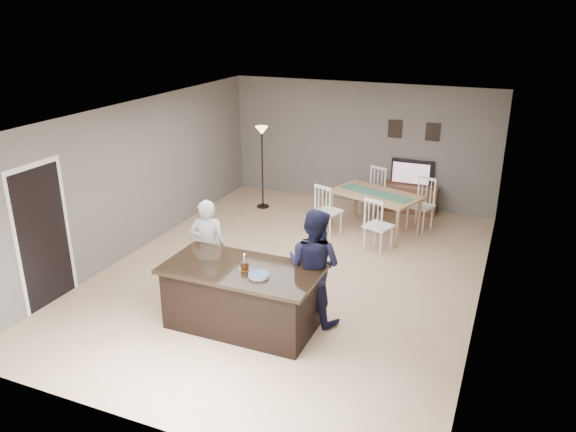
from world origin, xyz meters
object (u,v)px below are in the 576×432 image
at_px(tv_console, 409,198).
at_px(plate_stack, 259,275).
at_px(floor_lamp, 262,145).
at_px(man, 314,266).
at_px(dining_table, 376,200).
at_px(birthday_cake, 245,266).
at_px(woman, 208,247).
at_px(kitchen_island, 242,297).
at_px(television, 412,173).

xyz_separation_m(tv_console, plate_stack, (-0.87, -5.72, 0.62)).
distance_m(plate_stack, floor_lamp, 5.25).
bearing_deg(man, dining_table, -80.11).
bearing_deg(dining_table, tv_console, 93.98).
relative_size(birthday_cake, plate_stack, 0.84).
bearing_deg(floor_lamp, birthday_cake, -67.44).
bearing_deg(birthday_cake, woman, 143.83).
relative_size(kitchen_island, woman, 1.41).
bearing_deg(television, dining_table, 74.84).
bearing_deg(birthday_cake, man, 36.38).
height_order(woman, plate_stack, woman).
bearing_deg(dining_table, kitchen_island, -81.02).
distance_m(tv_console, woman, 5.33).
bearing_deg(plate_stack, birthday_cake, 155.72).
bearing_deg(television, man, 86.05).
distance_m(kitchen_island, dining_table, 4.25).
relative_size(dining_table, floor_lamp, 1.29).
height_order(kitchen_island, woman, woman).
distance_m(television, dining_table, 1.54).
relative_size(woman, plate_stack, 5.46).
xyz_separation_m(plate_stack, floor_lamp, (-2.19, 4.75, 0.49)).
xyz_separation_m(man, floor_lamp, (-2.71, 4.05, 0.57)).
relative_size(kitchen_island, dining_table, 0.92).
xyz_separation_m(kitchen_island, tv_console, (1.20, 5.57, -0.15)).
bearing_deg(woman, birthday_cake, 123.08).
xyz_separation_m(television, floor_lamp, (-3.06, -1.04, 0.55)).
xyz_separation_m(kitchen_island, woman, (-0.95, 0.72, 0.31)).
bearing_deg(tv_console, plate_stack, -98.62).
bearing_deg(plate_stack, kitchen_island, 156.12).
xyz_separation_m(tv_console, birthday_cake, (-1.13, -5.60, 0.65)).
distance_m(kitchen_island, floor_lamp, 5.05).
bearing_deg(plate_stack, tv_console, 81.38).
bearing_deg(tv_console, kitchen_island, -102.16).
distance_m(man, plate_stack, 0.87).
relative_size(man, dining_table, 0.72).
distance_m(tv_console, dining_table, 1.50).
xyz_separation_m(woman, dining_table, (1.75, 3.45, -0.10)).
bearing_deg(woman, man, 153.99).
bearing_deg(plate_stack, floor_lamp, 114.76).
height_order(kitchen_island, man, man).
bearing_deg(woman, dining_table, -137.65).
distance_m(man, dining_table, 3.62).
height_order(kitchen_island, floor_lamp, floor_lamp).
bearing_deg(floor_lamp, woman, -76.87).
height_order(plate_stack, floor_lamp, floor_lamp).
bearing_deg(tv_console, man, -94.00).
xyz_separation_m(kitchen_island, man, (0.85, 0.55, 0.39)).
relative_size(tv_console, woman, 0.79).
bearing_deg(plate_stack, woman, 146.07).
distance_m(birthday_cake, floor_lamp, 5.03).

